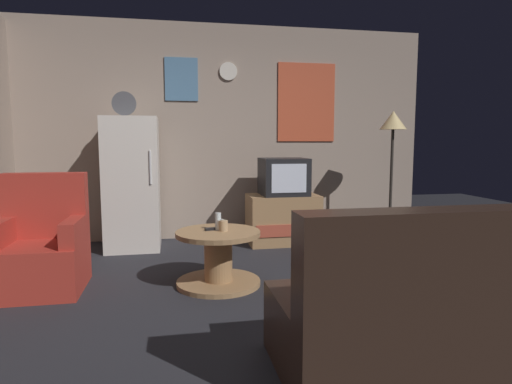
{
  "coord_description": "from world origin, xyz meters",
  "views": [
    {
      "loc": [
        -0.69,
        -3.16,
        1.23
      ],
      "look_at": [
        0.09,
        0.9,
        0.75
      ],
      "focal_mm": 30.71,
      "sensor_mm": 36.0,
      "label": 1
    }
  ],
  "objects_px": {
    "tv_stand": "(283,219)",
    "mug_ceramic_white": "(220,225)",
    "armchair": "(41,249)",
    "crt_tv": "(284,177)",
    "standing_lamp": "(393,130)",
    "fridge": "(132,183)",
    "coffee_table": "(218,258)",
    "couch": "(438,314)",
    "wine_glass": "(218,221)",
    "remote_control": "(214,229)",
    "book_stack": "(336,239)",
    "mug_ceramic_tan": "(223,226)"
  },
  "relations": [
    {
      "from": "fridge",
      "to": "armchair",
      "type": "bearing_deg",
      "value": -115.78
    },
    {
      "from": "mug_ceramic_tan",
      "to": "remote_control",
      "type": "height_order",
      "value": "mug_ceramic_tan"
    },
    {
      "from": "remote_control",
      "to": "couch",
      "type": "height_order",
      "value": "couch"
    },
    {
      "from": "mug_ceramic_white",
      "to": "armchair",
      "type": "distance_m",
      "value": 1.49
    },
    {
      "from": "coffee_table",
      "to": "armchair",
      "type": "distance_m",
      "value": 1.47
    },
    {
      "from": "fridge",
      "to": "crt_tv",
      "type": "height_order",
      "value": "fridge"
    },
    {
      "from": "mug_ceramic_white",
      "to": "book_stack",
      "type": "xyz_separation_m",
      "value": [
        1.51,
        1.17,
        -0.46
      ]
    },
    {
      "from": "armchair",
      "to": "standing_lamp",
      "type": "bearing_deg",
      "value": 16.14
    },
    {
      "from": "standing_lamp",
      "to": "mug_ceramic_white",
      "type": "distance_m",
      "value": 2.66
    },
    {
      "from": "crt_tv",
      "to": "remote_control",
      "type": "height_order",
      "value": "crt_tv"
    },
    {
      "from": "mug_ceramic_tan",
      "to": "fridge",
      "type": "bearing_deg",
      "value": 120.39
    },
    {
      "from": "coffee_table",
      "to": "remote_control",
      "type": "xyz_separation_m",
      "value": [
        -0.03,
        0.05,
        0.25
      ]
    },
    {
      "from": "wine_glass",
      "to": "couch",
      "type": "distance_m",
      "value": 1.96
    },
    {
      "from": "coffee_table",
      "to": "armchair",
      "type": "relative_size",
      "value": 0.75
    },
    {
      "from": "coffee_table",
      "to": "couch",
      "type": "height_order",
      "value": "couch"
    },
    {
      "from": "mug_ceramic_tan",
      "to": "book_stack",
      "type": "distance_m",
      "value": 1.98
    },
    {
      "from": "wine_glass",
      "to": "standing_lamp",
      "type": "bearing_deg",
      "value": 28.21
    },
    {
      "from": "standing_lamp",
      "to": "wine_glass",
      "type": "height_order",
      "value": "standing_lamp"
    },
    {
      "from": "coffee_table",
      "to": "couch",
      "type": "relative_size",
      "value": 0.42
    },
    {
      "from": "fridge",
      "to": "crt_tv",
      "type": "bearing_deg",
      "value": -2.21
    },
    {
      "from": "tv_stand",
      "to": "mug_ceramic_white",
      "type": "relative_size",
      "value": 9.33
    },
    {
      "from": "fridge",
      "to": "armchair",
      "type": "relative_size",
      "value": 1.84
    },
    {
      "from": "wine_glass",
      "to": "remote_control",
      "type": "bearing_deg",
      "value": 165.83
    },
    {
      "from": "tv_stand",
      "to": "crt_tv",
      "type": "height_order",
      "value": "crt_tv"
    },
    {
      "from": "mug_ceramic_white",
      "to": "armchair",
      "type": "bearing_deg",
      "value": 175.12
    },
    {
      "from": "wine_glass",
      "to": "book_stack",
      "type": "xyz_separation_m",
      "value": [
        1.53,
        1.17,
        -0.49
      ]
    },
    {
      "from": "crt_tv",
      "to": "mug_ceramic_white",
      "type": "relative_size",
      "value": 6.0
    },
    {
      "from": "coffee_table",
      "to": "book_stack",
      "type": "relative_size",
      "value": 3.41
    },
    {
      "from": "fridge",
      "to": "mug_ceramic_white",
      "type": "relative_size",
      "value": 19.67
    },
    {
      "from": "mug_ceramic_tan",
      "to": "remote_control",
      "type": "relative_size",
      "value": 0.6
    },
    {
      "from": "coffee_table",
      "to": "crt_tv",
      "type": "bearing_deg",
      "value": 56.42
    },
    {
      "from": "mug_ceramic_white",
      "to": "couch",
      "type": "relative_size",
      "value": 0.05
    },
    {
      "from": "mug_ceramic_white",
      "to": "couch",
      "type": "distance_m",
      "value": 1.96
    },
    {
      "from": "tv_stand",
      "to": "standing_lamp",
      "type": "height_order",
      "value": "standing_lamp"
    },
    {
      "from": "mug_ceramic_tan",
      "to": "armchair",
      "type": "bearing_deg",
      "value": 173.37
    },
    {
      "from": "mug_ceramic_tan",
      "to": "coffee_table",
      "type": "bearing_deg",
      "value": 175.74
    },
    {
      "from": "wine_glass",
      "to": "mug_ceramic_white",
      "type": "relative_size",
      "value": 1.67
    },
    {
      "from": "standing_lamp",
      "to": "mug_ceramic_tan",
      "type": "xyz_separation_m",
      "value": [
        -2.2,
        -1.24,
        -0.84
      ]
    },
    {
      "from": "wine_glass",
      "to": "mug_ceramic_white",
      "type": "bearing_deg",
      "value": 15.71
    },
    {
      "from": "remote_control",
      "to": "couch",
      "type": "xyz_separation_m",
      "value": [
        1.04,
        -1.69,
        -0.17
      ]
    },
    {
      "from": "fridge",
      "to": "tv_stand",
      "type": "bearing_deg",
      "value": -2.19
    },
    {
      "from": "fridge",
      "to": "book_stack",
      "type": "relative_size",
      "value": 8.39
    },
    {
      "from": "coffee_table",
      "to": "couch",
      "type": "distance_m",
      "value": 1.92
    },
    {
      "from": "mug_ceramic_white",
      "to": "crt_tv",
      "type": "bearing_deg",
      "value": 56.13
    },
    {
      "from": "fridge",
      "to": "mug_ceramic_white",
      "type": "height_order",
      "value": "fridge"
    },
    {
      "from": "remote_control",
      "to": "tv_stand",
      "type": "bearing_deg",
      "value": 42.79
    },
    {
      "from": "mug_ceramic_white",
      "to": "remote_control",
      "type": "bearing_deg",
      "value": 174.28
    },
    {
      "from": "coffee_table",
      "to": "armchair",
      "type": "xyz_separation_m",
      "value": [
        -1.45,
        0.17,
        0.1
      ]
    },
    {
      "from": "crt_tv",
      "to": "wine_glass",
      "type": "distance_m",
      "value": 1.68
    },
    {
      "from": "fridge",
      "to": "wine_glass",
      "type": "height_order",
      "value": "fridge"
    }
  ]
}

